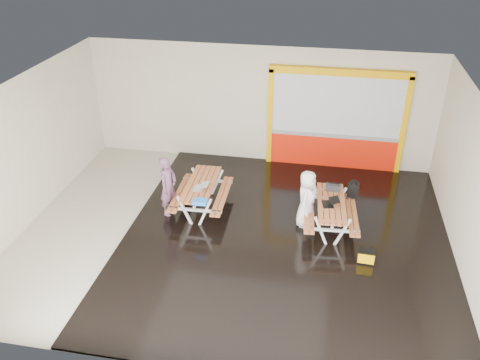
% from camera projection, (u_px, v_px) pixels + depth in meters
% --- Properties ---
extents(room, '(10.02, 8.02, 3.52)m').
position_uv_depth(room, '(233.00, 170.00, 10.98)').
color(room, beige).
rests_on(room, ground).
extents(deck, '(7.50, 7.98, 0.05)m').
position_uv_depth(deck, '(286.00, 240.00, 11.63)').
color(deck, black).
rests_on(deck, room).
extents(kiosk, '(3.88, 0.16, 3.00)m').
position_uv_depth(kiosk, '(335.00, 122.00, 14.15)').
color(kiosk, red).
rests_on(kiosk, room).
extents(picnic_table_left, '(1.36, 1.97, 0.77)m').
position_uv_depth(picnic_table_left, '(201.00, 190.00, 12.52)').
color(picnic_table_left, '#B16030').
rests_on(picnic_table_left, deck).
extents(picnic_table_right, '(1.37, 1.92, 0.74)m').
position_uv_depth(picnic_table_right, '(331.00, 209.00, 11.79)').
color(picnic_table_right, '#B16030').
rests_on(picnic_table_right, deck).
extents(person_left, '(0.50, 0.64, 1.55)m').
position_uv_depth(person_left, '(168.00, 186.00, 12.24)').
color(person_left, '#6C435E').
rests_on(person_left, deck).
extents(person_right, '(0.58, 0.78, 1.45)m').
position_uv_depth(person_right, '(307.00, 199.00, 11.78)').
color(person_right, white).
rests_on(person_right, deck).
extents(laptop_left, '(0.38, 0.35, 0.16)m').
position_uv_depth(laptop_left, '(201.00, 187.00, 12.18)').
color(laptop_left, silver).
rests_on(laptop_left, picnic_table_left).
extents(laptop_right, '(0.43, 0.40, 0.16)m').
position_uv_depth(laptop_right, '(330.00, 203.00, 11.60)').
color(laptop_right, black).
rests_on(laptop_right, picnic_table_right).
extents(blue_pouch, '(0.33, 0.24, 0.09)m').
position_uv_depth(blue_pouch, '(200.00, 202.00, 11.59)').
color(blue_pouch, blue).
rests_on(blue_pouch, picnic_table_left).
extents(toolbox, '(0.37, 0.21, 0.20)m').
position_uv_depth(toolbox, '(333.00, 187.00, 12.17)').
color(toolbox, black).
rests_on(toolbox, picnic_table_right).
extents(backpack, '(0.29, 0.21, 0.45)m').
position_uv_depth(backpack, '(353.00, 189.00, 12.38)').
color(backpack, black).
rests_on(backpack, picnic_table_right).
extents(dark_case, '(0.39, 0.30, 0.14)m').
position_uv_depth(dark_case, '(309.00, 222.00, 12.09)').
color(dark_case, black).
rests_on(dark_case, deck).
extents(fluke_bag, '(0.38, 0.26, 0.31)m').
position_uv_depth(fluke_bag, '(366.00, 256.00, 10.80)').
color(fluke_bag, black).
rests_on(fluke_bag, deck).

